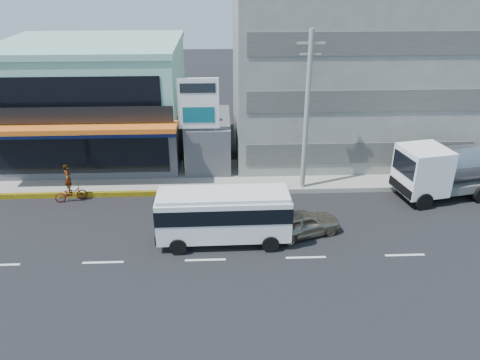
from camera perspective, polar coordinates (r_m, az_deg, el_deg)
name	(u,v)px	position (r m, az deg, el deg)	size (l,w,h in m)	color
ground	(205,260)	(23.46, -4.25, -9.69)	(120.00, 120.00, 0.00)	black
sidewalk	(282,175)	(31.90, 5.18, 0.60)	(70.00, 5.00, 0.30)	gray
shop_building	(97,104)	(35.60, -17.01, 8.85)	(12.40, 11.70, 8.00)	#434348
concrete_building	(345,57)	(35.98, 12.68, 14.43)	(16.00, 12.00, 14.00)	gray
gap_structure	(209,141)	(33.34, -3.83, 4.75)	(3.00, 6.00, 3.50)	#434348
satellite_dish	(208,121)	(31.79, -3.96, 7.20)	(1.50, 1.50, 0.15)	slate
billboard	(199,109)	(29.69, -5.08, 8.57)	(2.60, 0.18, 6.90)	gray
utility_pole_near	(307,113)	(28.33, 8.14, 8.07)	(1.60, 0.30, 10.00)	#999993
minibus	(224,213)	(23.94, -2.01, -4.02)	(6.86, 2.47, 2.86)	white
sedan	(303,223)	(25.23, 7.66, -5.25)	(1.65, 4.11, 1.40)	tan
tanker_truck	(460,168)	(31.71, 25.23, 1.29)	(8.88, 4.12, 3.38)	white
motorcycle_rider	(70,189)	(30.23, -20.01, -1.03)	(1.99, 1.26, 2.42)	#610D15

